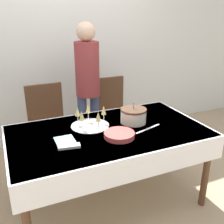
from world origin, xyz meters
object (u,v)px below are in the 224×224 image
object	(u,v)px
dining_chair_far_left	(49,125)
birthday_cake	(133,116)
champagne_tray	(90,119)
plate_stack_main	(119,135)
dining_chair_far_right	(111,114)
person_standing	(88,80)

from	to	relation	value
dining_chair_far_left	birthday_cake	xyz separation A→B (m)	(0.66, -0.73, 0.27)
birthday_cake	champagne_tray	xyz separation A→B (m)	(-0.40, 0.08, 0.00)
champagne_tray	dining_chair_far_left	bearing A→B (deg)	112.05
champagne_tray	plate_stack_main	world-z (taller)	champagne_tray
dining_chair_far_right	person_standing	distance (m)	0.51
plate_stack_main	dining_chair_far_right	bearing A→B (deg)	70.08
dining_chair_far_left	person_standing	bearing A→B (deg)	13.51
dining_chair_far_left	person_standing	distance (m)	0.68
dining_chair_far_left	champagne_tray	bearing A→B (deg)	-67.95
dining_chair_far_right	person_standing	world-z (taller)	person_standing
birthday_cake	person_standing	size ratio (longest dim) A/B	0.15
birthday_cake	plate_stack_main	distance (m)	0.34
dining_chair_far_right	champagne_tray	xyz separation A→B (m)	(-0.49, -0.65, 0.27)
dining_chair_far_right	birthday_cake	xyz separation A→B (m)	(-0.10, -0.73, 0.27)
dining_chair_far_right	person_standing	bearing A→B (deg)	153.59
plate_stack_main	dining_chair_far_left	bearing A→B (deg)	113.22
birthday_cake	dining_chair_far_right	bearing A→B (deg)	82.46
birthday_cake	champagne_tray	size ratio (longest dim) A/B	0.70
birthday_cake	plate_stack_main	xyz separation A→B (m)	(-0.25, -0.23, -0.05)
person_standing	birthday_cake	bearing A→B (deg)	-80.05
champagne_tray	person_standing	xyz separation A→B (m)	(0.25, 0.78, 0.16)
birthday_cake	champagne_tray	bearing A→B (deg)	168.66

